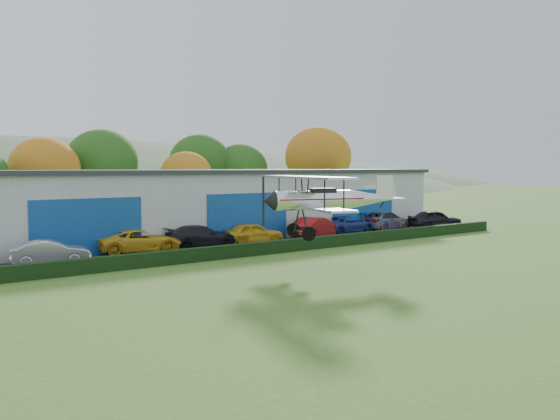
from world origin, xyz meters
TOP-DOWN VIEW (x-y plane):
  - ground at (0.00, 0.00)m, footprint 300.00×300.00m
  - apron at (3.00, 21.00)m, footprint 48.00×9.00m
  - hedge at (3.00, 16.20)m, footprint 46.00×0.60m
  - hangar at (5.00, 27.98)m, footprint 40.60×12.60m
  - tree_belt at (0.85, 40.62)m, footprint 75.70×13.22m
  - car_1 at (-9.91, 19.91)m, footprint 4.50×2.65m
  - car_2 at (-3.80, 21.53)m, footprint 5.68×3.38m
  - car_3 at (0.65, 21.51)m, footprint 5.37×2.75m
  - car_4 at (4.73, 20.93)m, footprint 4.62×2.69m
  - car_5 at (10.31, 20.57)m, footprint 5.24×3.20m
  - car_6 at (14.47, 21.51)m, footprint 5.23×2.55m
  - car_7 at (19.33, 21.62)m, footprint 5.83×3.00m
  - car_8 at (23.61, 19.59)m, footprint 5.19×3.51m
  - biplane at (1.10, 9.37)m, footprint 7.77×8.79m

SIDE VIEW (x-z plane):
  - ground at x=0.00m, z-range 0.00..0.00m
  - apron at x=3.00m, z-range 0.00..0.05m
  - hedge at x=3.00m, z-range 0.00..0.80m
  - car_1 at x=-9.91m, z-range 0.05..1.45m
  - car_6 at x=14.47m, z-range 0.05..1.48m
  - car_4 at x=4.73m, z-range 0.05..1.53m
  - car_2 at x=-3.80m, z-range 0.05..1.53m
  - car_3 at x=0.65m, z-range 0.05..1.54m
  - car_7 at x=19.33m, z-range 0.05..1.67m
  - car_5 at x=10.31m, z-range 0.05..1.68m
  - car_8 at x=23.61m, z-range 0.05..1.69m
  - hangar at x=5.00m, z-range 0.01..5.31m
  - biplane at x=1.10m, z-range 2.24..5.53m
  - tree_belt at x=0.85m, z-range 0.55..10.67m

